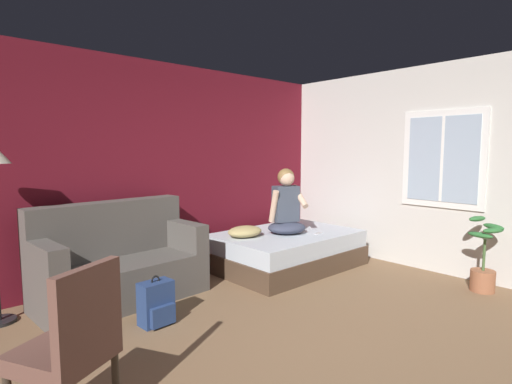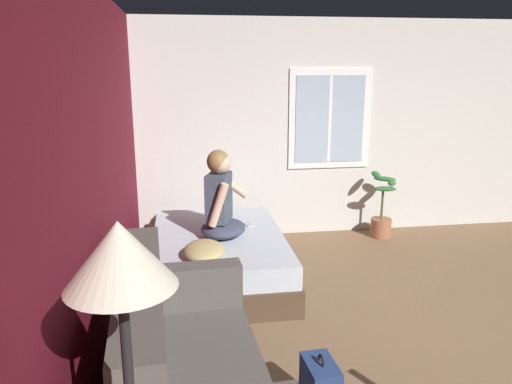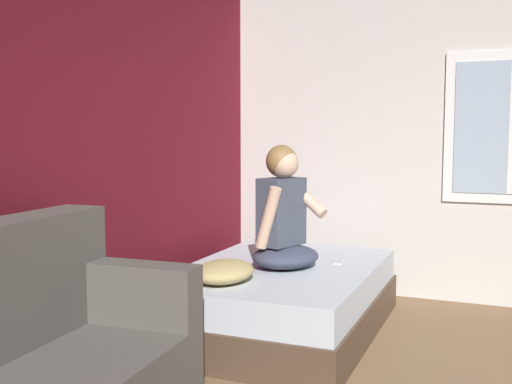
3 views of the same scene
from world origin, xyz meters
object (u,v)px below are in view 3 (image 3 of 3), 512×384
bed (281,298)px  cell_phone (337,262)px  throw_pillow (224,271)px  person_seated (283,218)px

bed → cell_phone: cell_phone is taller
bed → cell_phone: 0.50m
bed → throw_pillow: (-0.60, 0.17, 0.31)m
person_seated → throw_pillow: 0.66m
cell_phone → bed: bearing=-157.9°
throw_pillow → cell_phone: throw_pillow is taller
throw_pillow → cell_phone: size_ratio=3.33×
person_seated → cell_phone: size_ratio=6.08×
person_seated → cell_phone: 0.56m
bed → person_seated: person_seated is taller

